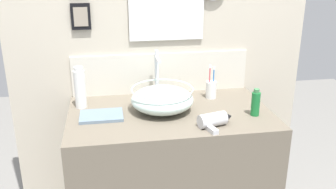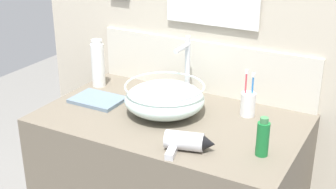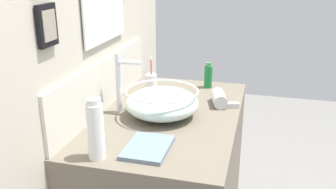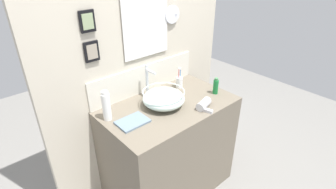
# 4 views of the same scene
# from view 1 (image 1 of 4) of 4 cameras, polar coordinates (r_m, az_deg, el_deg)

# --- Properties ---
(vanity_counter) EXTENTS (1.09, 0.65, 0.92)m
(vanity_counter) POSITION_cam_1_polar(r_m,az_deg,el_deg) (2.24, 0.31, -13.52)
(vanity_counter) COLOR #6B6051
(vanity_counter) RESTS_ON ground
(back_panel) EXTENTS (1.79, 0.10, 2.39)m
(back_panel) POSITION_cam_1_polar(r_m,az_deg,el_deg) (2.27, -1.21, 7.34)
(back_panel) COLOR beige
(back_panel) RESTS_ON ground
(glass_bowl_sink) EXTENTS (0.34, 0.34, 0.13)m
(glass_bowl_sink) POSITION_cam_1_polar(r_m,az_deg,el_deg) (2.01, -0.88, -0.70)
(glass_bowl_sink) COLOR silver
(glass_bowl_sink) RESTS_ON vanity_counter
(faucet) EXTENTS (0.02, 0.13, 0.29)m
(faucet) POSITION_cam_1_polar(r_m,az_deg,el_deg) (2.17, -1.69, 3.57)
(faucet) COLOR silver
(faucet) RESTS_ON vanity_counter
(hair_drier) EXTENTS (0.19, 0.16, 0.07)m
(hair_drier) POSITION_cam_1_polar(r_m,az_deg,el_deg) (1.86, 7.19, -3.85)
(hair_drier) COLOR silver
(hair_drier) RESTS_ON vanity_counter
(toothbrush_cup) EXTENTS (0.06, 0.06, 0.20)m
(toothbrush_cup) POSITION_cam_1_polar(r_m,az_deg,el_deg) (2.22, 6.58, 0.80)
(toothbrush_cup) COLOR white
(toothbrush_cup) RESTS_ON vanity_counter
(soap_dispenser) EXTENTS (0.06, 0.06, 0.23)m
(soap_dispenser) POSITION_cam_1_polar(r_m,az_deg,el_deg) (2.10, -13.26, 0.97)
(soap_dispenser) COLOR white
(soap_dispenser) RESTS_ON vanity_counter
(shampoo_bottle) EXTENTS (0.05, 0.05, 0.15)m
(shampoo_bottle) POSITION_cam_1_polar(r_m,az_deg,el_deg) (2.01, 13.20, -1.29)
(shampoo_bottle) COLOR #197233
(shampoo_bottle) RESTS_ON vanity_counter
(hand_towel) EXTENTS (0.22, 0.16, 0.02)m
(hand_towel) POSITION_cam_1_polar(r_m,az_deg,el_deg) (1.99, -10.11, -3.20)
(hand_towel) COLOR slate
(hand_towel) RESTS_ON vanity_counter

